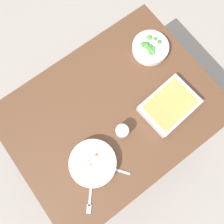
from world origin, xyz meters
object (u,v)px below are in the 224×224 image
at_px(baking_dish, 169,105).
at_px(fork_on_table, 90,198).
at_px(stew_bowl, 93,163).
at_px(spoon_by_broccoli, 143,49).
at_px(drink_cup, 122,132).
at_px(broccoli_bowl, 150,48).
at_px(spoon_by_stew, 110,168).

distance_m(baking_dish, fork_on_table, 0.66).
height_order(stew_bowl, baking_dish, same).
height_order(spoon_by_broccoli, fork_on_table, spoon_by_broccoli).
xyz_separation_m(stew_bowl, fork_on_table, (0.12, 0.14, -0.03)).
distance_m(stew_bowl, baking_dish, 0.53).
bearing_deg(fork_on_table, baking_dish, -168.25).
relative_size(drink_cup, fork_on_table, 0.59).
xyz_separation_m(spoon_by_broccoli, fork_on_table, (0.76, 0.51, -0.00)).
bearing_deg(spoon_by_broccoli, fork_on_table, 33.70).
bearing_deg(broccoli_bowl, drink_cup, 34.04).
xyz_separation_m(spoon_by_stew, fork_on_table, (0.18, 0.06, -0.00)).
height_order(broccoli_bowl, spoon_by_broccoli, broccoli_bowl).
bearing_deg(spoon_by_broccoli, drink_cup, 38.48).
distance_m(stew_bowl, drink_cup, 0.23).
relative_size(stew_bowl, fork_on_table, 1.76).
xyz_separation_m(spoon_by_stew, spoon_by_broccoli, (-0.58, -0.44, 0.00)).
distance_m(spoon_by_stew, spoon_by_broccoli, 0.73).
bearing_deg(baking_dish, drink_cup, -7.82).
height_order(spoon_by_stew, fork_on_table, spoon_by_stew).
bearing_deg(baking_dish, spoon_by_broccoli, -106.34).
xyz_separation_m(broccoli_bowl, drink_cup, (0.45, 0.30, 0.01)).
distance_m(baking_dish, spoon_by_broccoli, 0.39).
height_order(drink_cup, spoon_by_stew, drink_cup).
bearing_deg(drink_cup, baking_dish, 172.18).
bearing_deg(stew_bowl, spoon_by_stew, 126.54).
relative_size(broccoli_bowl, drink_cup, 2.59).
bearing_deg(fork_on_table, spoon_by_stew, -160.87).
height_order(stew_bowl, spoon_by_stew, stew_bowl).
height_order(spoon_by_stew, spoon_by_broccoli, same).
relative_size(baking_dish, drink_cup, 3.73).
xyz_separation_m(drink_cup, fork_on_table, (0.34, 0.18, -0.04)).
bearing_deg(drink_cup, stew_bowl, 10.16).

